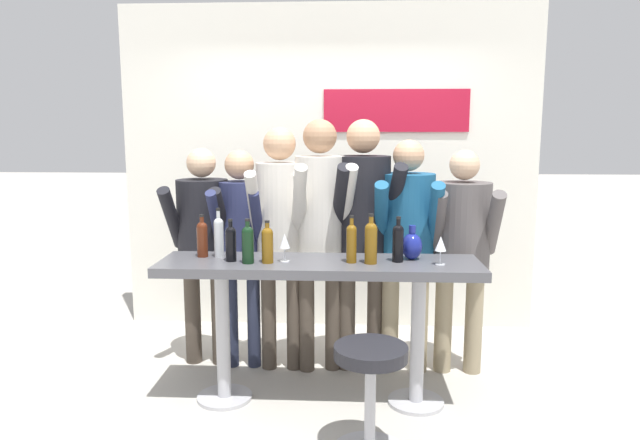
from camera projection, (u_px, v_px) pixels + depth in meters
name	position (u px, v px, depth m)	size (l,w,h in m)	color
ground_plane	(319.00, 401.00, 3.72)	(40.00, 40.00, 0.00)	#B2ADA3
back_wall	(329.00, 169.00, 5.03)	(3.62, 0.12, 2.82)	silver
tasting_table	(319.00, 288.00, 3.61)	(2.02, 0.51, 0.94)	#4C4C51
bar_stool	(370.00, 383.00, 3.05)	(0.41, 0.41, 0.62)	#B2B2B7
person_far_left	(203.00, 234.00, 4.19)	(0.46, 0.54, 1.62)	#473D33
person_left	(241.00, 234.00, 4.12)	(0.37, 0.49, 1.61)	#23283D
person_center_left	(280.00, 221.00, 4.06)	(0.41, 0.54, 1.77)	#473D33
person_center	(320.00, 217.00, 4.04)	(0.48, 0.61, 1.83)	#473D33
person_center_right	(363.00, 218.00, 4.08)	(0.54, 0.64, 1.83)	#473D33
person_right	(407.00, 232.00, 4.04)	(0.48, 0.57, 1.69)	gray
person_far_right	(462.00, 239.00, 4.03)	(0.49, 0.56, 1.62)	gray
wine_bottle_0	(371.00, 241.00, 3.49)	(0.08, 0.08, 0.31)	brown
wine_bottle_1	(267.00, 243.00, 3.51)	(0.07, 0.07, 0.27)	brown
wine_bottle_2	(398.00, 241.00, 3.54)	(0.07, 0.07, 0.29)	black
wine_bottle_3	(248.00, 243.00, 3.51)	(0.07, 0.07, 0.28)	black
wine_bottle_4	(231.00, 242.00, 3.56)	(0.07, 0.07, 0.27)	black
wine_bottle_5	(202.00, 237.00, 3.69)	(0.07, 0.07, 0.28)	#4C1E0F
wine_bottle_6	(219.00, 235.00, 3.67)	(0.06, 0.06, 0.32)	#B7BCC1
wine_bottle_7	(352.00, 241.00, 3.52)	(0.06, 0.06, 0.30)	brown
wine_glass_0	(285.00, 242.00, 3.55)	(0.07, 0.07, 0.18)	silver
wine_glass_1	(441.00, 245.00, 3.47)	(0.07, 0.07, 0.18)	silver
decorative_vase	(412.00, 246.00, 3.62)	(0.13, 0.13, 0.22)	navy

